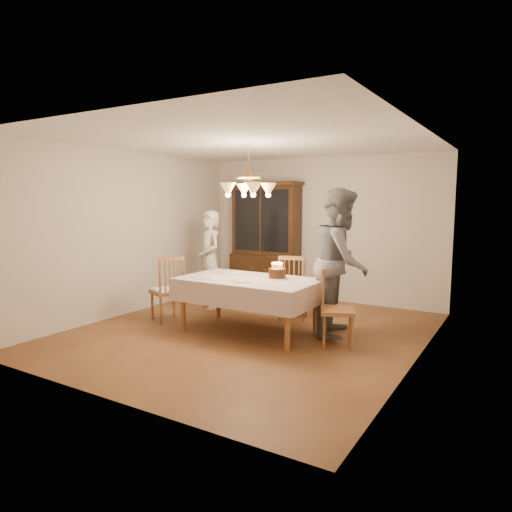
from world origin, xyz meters
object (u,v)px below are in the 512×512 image
Objects in this scene: dining_table at (249,284)px; birthday_cake at (277,274)px; china_hutch at (266,242)px; elderly_woman at (210,260)px; chair_far_side at (293,290)px.

birthday_cake reaches higher than dining_table.
china_hutch is at bearing 123.55° from birthday_cake.
dining_table is 1.15× the size of elderly_woman.
dining_table is at bearing -65.56° from china_hutch.
birthday_cake is (0.34, 0.19, 0.14)m from dining_table.
dining_table is 1.03m from chair_far_side.
china_hutch is (-1.02, 2.25, 0.36)m from dining_table.
elderly_woman is at bearing 146.38° from dining_table.
elderly_woman reaches higher than birthday_cake.
china_hutch is 7.20× the size of birthday_cake.
elderly_woman is 5.52× the size of birthday_cake.
dining_table is 1.59m from elderly_woman.
birthday_cake is (0.15, -0.79, 0.38)m from chair_far_side.
china_hutch is 2.16× the size of chair_far_side.
birthday_cake is at bearing 28.82° from dining_table.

